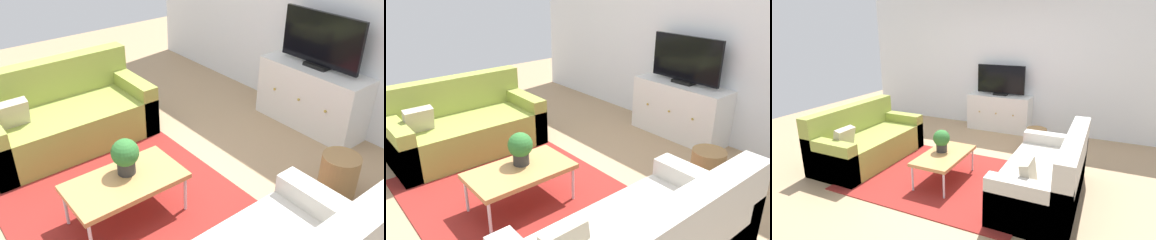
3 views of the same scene
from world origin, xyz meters
TOP-DOWN VIEW (x-y plane):
  - ground_plane at (0.00, 0.00)m, footprint 10.00×10.00m
  - wall_back at (0.00, 2.55)m, footprint 6.40×0.12m
  - area_rug at (0.00, -0.15)m, footprint 2.50×1.90m
  - couch_left_side at (-1.44, -0.10)m, footprint 0.87×1.75m
  - coffee_table at (0.05, -0.20)m, footprint 0.54×0.95m
  - potted_plant at (-0.03, -0.14)m, footprint 0.23×0.23m
  - tv_console at (-0.02, 2.27)m, footprint 1.26×0.47m
  - flat_screen_tv at (-0.02, 2.29)m, footprint 0.97×0.16m
  - wicker_basket at (0.92, 1.47)m, footprint 0.34×0.34m

SIDE VIEW (x-z plane):
  - ground_plane at x=0.00m, z-range 0.00..0.00m
  - area_rug at x=0.00m, z-range 0.00..0.01m
  - wicker_basket at x=0.92m, z-range 0.00..0.38m
  - couch_left_side at x=-1.44m, z-range -0.14..0.72m
  - tv_console at x=-0.02m, z-range 0.00..0.72m
  - coffee_table at x=0.05m, z-range 0.17..0.56m
  - potted_plant at x=-0.03m, z-range 0.41..0.72m
  - flat_screen_tv at x=-0.02m, z-range 0.72..1.32m
  - wall_back at x=0.00m, z-range 0.00..2.70m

